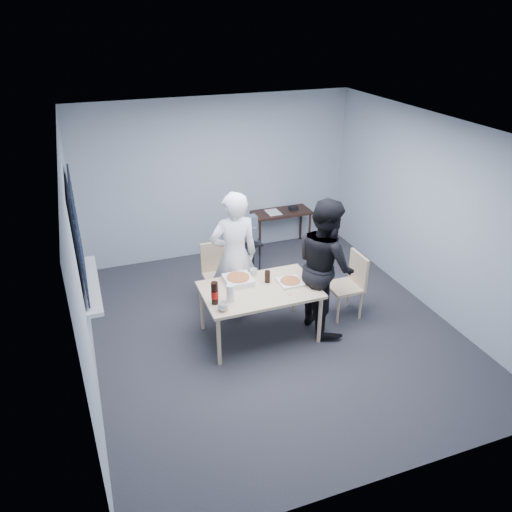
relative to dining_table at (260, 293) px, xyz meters
name	(u,v)px	position (x,y,z in m)	size (l,w,h in m)	color
room	(80,242)	(-1.98, 0.46, 0.81)	(5.00, 5.00, 5.00)	#28282C
dining_table	(260,293)	(0.00, 0.00, 0.00)	(1.42, 0.90, 0.69)	beige
chair_far	(218,270)	(-0.26, 0.97, -0.12)	(0.42, 0.42, 0.89)	beige
chair_right	(351,281)	(1.32, 0.06, -0.12)	(0.42, 0.42, 0.89)	beige
person_white	(234,256)	(-0.14, 0.58, 0.25)	(0.65, 0.42, 1.77)	white
person_black	(325,266)	(0.85, -0.06, 0.25)	(0.86, 0.47, 1.77)	black
side_table	(281,216)	(1.27, 2.34, -0.04)	(1.00, 0.44, 0.67)	black
stool	(247,247)	(0.42, 1.68, -0.21)	(0.38, 0.38, 0.53)	black
backpack	(247,229)	(0.42, 1.67, 0.10)	(0.29, 0.22, 0.41)	slate
pizza_box_a	(238,280)	(-0.20, 0.23, 0.10)	(0.34, 0.34, 0.08)	white
pizza_box_b	(290,282)	(0.41, 0.00, 0.08)	(0.29, 0.29, 0.04)	white
mug_a	(223,307)	(-0.56, -0.31, 0.11)	(0.12, 0.12, 0.10)	silver
mug_b	(253,272)	(0.04, 0.34, 0.11)	(0.10, 0.10, 0.09)	silver
cola_glass	(267,277)	(0.15, 0.12, 0.14)	(0.07, 0.07, 0.16)	black
soda_bottle	(215,293)	(-0.61, -0.14, 0.19)	(0.09, 0.09, 0.28)	black
plastic_cups	(230,293)	(-0.43, -0.15, 0.17)	(0.09, 0.09, 0.21)	silver
rubber_band	(290,294)	(0.29, -0.25, 0.06)	(0.05, 0.05, 0.00)	red
papers	(273,212)	(1.12, 2.35, 0.04)	(0.22, 0.30, 0.01)	white
black_box	(293,208)	(1.49, 2.34, 0.07)	(0.15, 0.10, 0.06)	black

